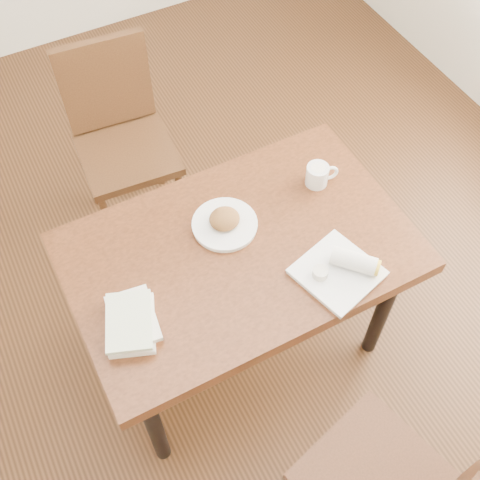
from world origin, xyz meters
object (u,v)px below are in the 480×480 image
table (240,262)px  plate_scone (225,223)px  plate_burrito (343,269)px  chair_far (119,130)px  book_stack (131,322)px  coffee_mug (318,175)px

table → plate_scone: 0.16m
plate_scone → plate_burrito: (0.26, -0.36, 0.00)m
chair_far → plate_scone: 0.88m
chair_far → book_stack: 1.14m
table → chair_far: 0.97m
table → plate_burrito: size_ratio=3.92×
plate_burrito → coffee_mug: bearing=69.9°
table → chair_far: chair_far is taller
coffee_mug → book_stack: size_ratio=0.49×
coffee_mug → plate_burrito: (-0.14, -0.38, -0.02)m
table → book_stack: (-0.45, -0.11, 0.11)m
book_stack → plate_scone: bearing=26.1°
plate_burrito → chair_far: bearing=107.3°
plate_scone → book_stack: plate_scone is taller
plate_scone → book_stack: (-0.44, -0.22, 0.00)m
plate_scone → plate_burrito: size_ratio=0.77×
table → chair_far: (-0.12, 0.96, -0.12)m
table → plate_burrito: plate_burrito is taller
table → plate_scone: plate_scone is taller
plate_scone → coffee_mug: (0.40, 0.02, 0.02)m
table → book_stack: 0.47m
chair_far → coffee_mug: chair_far is taller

